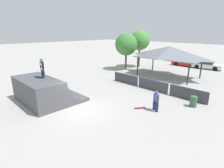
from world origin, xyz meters
name	(u,v)px	position (x,y,z in m)	size (l,w,h in m)	color
ground_plane	(81,109)	(0.00, 0.00, 0.00)	(160.00, 160.00, 0.00)	#A3A09B
quarter_pipe_ramp	(43,91)	(-3.53, -1.27, 0.89)	(5.13, 4.35, 2.01)	#4C4C51
skater_on_deck	(42,67)	(-3.53, -1.10, 2.93)	(0.63, 0.53, 1.60)	#1E2347
skateboard_on_deck	(38,77)	(-4.02, -1.33, 2.06)	(0.80, 0.34, 0.09)	green
bystander_walking	(156,100)	(4.07, 3.76, 0.88)	(0.63, 0.36, 1.59)	#1E2347
skateboard_on_ground	(139,108)	(3.01, 3.26, 0.06)	(0.63, 0.81, 0.09)	red
barrier_fence	(153,85)	(1.32, 7.66, 0.53)	(10.32, 0.12, 1.05)	#3D3D42
pavilion_shelter	(169,52)	(-0.43, 13.91, 3.11)	(8.05, 4.47, 3.86)	#2D2D33
tree_beside_pavilion	(140,40)	(-6.78, 16.26, 4.25)	(3.13, 3.13, 5.84)	brown
tree_far_back	(126,44)	(-6.95, 13.19, 3.77)	(3.27, 3.27, 5.42)	brown
trash_bin	(193,102)	(5.74, 6.50, 0.42)	(0.52, 0.52, 0.85)	#385B3D
parked_car_red	(186,62)	(-1.62, 22.46, 0.60)	(4.46, 1.77, 1.27)	red
parked_car_white	(207,65)	(1.64, 22.47, 0.60)	(4.29, 2.05, 1.27)	silver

